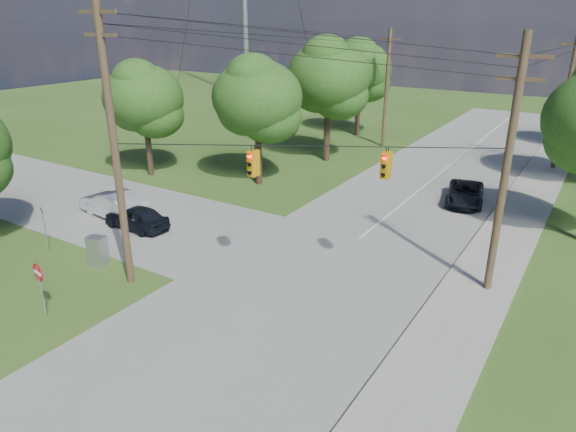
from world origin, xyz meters
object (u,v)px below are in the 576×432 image
Objects in this scene: pole_sw at (114,143)px; pole_north_w at (387,88)px; pole_north_e at (566,101)px; car_cross_dark at (136,217)px; do_not_enter_sign at (39,278)px; pole_ne at (506,167)px; car_main_north at (465,193)px; car_cross_silver at (114,204)px; control_cabinet at (98,251)px.

pole_sw reaches higher than pole_north_w.
pole_north_e is 1.00× the size of pole_north_w.
do_not_enter_sign reaches higher than car_cross_dark.
pole_sw is 15.51m from pole_ne.
car_cross_silver is at bearing -152.81° from car_main_north.
pole_north_e reaches higher than car_cross_silver.
pole_north_e is (13.50, 29.60, -1.10)m from pole_sw.
car_cross_dark is (-3.90, -25.30, -4.43)m from pole_north_w.
do_not_enter_sign is (-14.15, -33.31, -3.48)m from pole_north_e.
pole_ne reaches higher than car_cross_silver.
control_cabinet is at bearing -118.61° from pole_north_e.
do_not_enter_sign is (-0.65, -3.71, -4.58)m from pole_sw.
do_not_enter_sign reaches higher than car_cross_silver.
control_cabinet reaches higher than car_main_north.
pole_north_w is 25.91m from car_cross_silver.
pole_north_e is 2.18× the size of car_main_north.
pole_north_w is 15.97m from car_main_north.
control_cabinet is 0.64× the size of do_not_enter_sign.
do_not_enter_sign is (1.83, -4.01, 0.93)m from control_cabinet.
pole_ne is at bearing 46.86° from do_not_enter_sign.
car_cross_dark is 0.82× the size of car_cross_silver.
car_cross_dark is (-4.30, 4.30, -5.53)m from pole_sw.
pole_north_w is 25.98m from car_cross_dark.
pole_sw is 3.06× the size of car_cross_dark.
pole_north_e is 33.67m from control_cabinet.
car_cross_dark is 8.85m from do_not_enter_sign.
pole_ne is 1.05× the size of pole_north_e.
car_cross_dark is 0.85× the size of car_main_north.
car_cross_dark is at bearing -169.50° from pole_ne.
pole_north_w is 2.55× the size of car_cross_dark.
car_cross_dark is at bearing 134.98° from pole_sw.
car_main_north is at bearing -107.94° from pole_north_e.
car_main_north is at bearing -48.35° from pole_north_w.
pole_ne is 12.16m from car_main_north.
pole_sw is at bearing -130.01° from car_main_north.
do_not_enter_sign is at bearing -99.95° from pole_sw.
pole_ne is at bearing 104.08° from car_cross_silver.
pole_sw is 32.55m from pole_north_e.
pole_ne is 7.26× the size of control_cabinet.
pole_north_w is at bearing 90.77° from pole_sw.
control_cabinet is (-15.98, -29.30, -4.41)m from pole_north_e.
control_cabinet is at bearing 122.77° from do_not_enter_sign.
pole_ne reaches higher than control_cabinet.
car_cross_dark is at bearing 122.70° from do_not_enter_sign.
car_main_north is (-3.71, 10.54, -4.80)m from pole_ne.
pole_north_e is at bearing 75.21° from do_not_enter_sign.
car_cross_dark is (-17.80, -3.30, -4.77)m from pole_ne.
car_cross_silver is at bearing 133.57° from do_not_enter_sign.
car_cross_silver reaches higher than control_cabinet.
control_cabinet is (-15.98, -7.30, -4.74)m from pole_ne.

